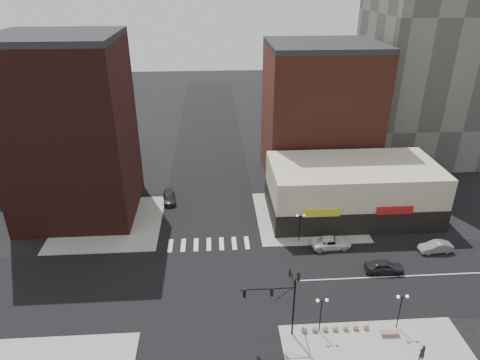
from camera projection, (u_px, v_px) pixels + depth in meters
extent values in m
plane|color=black|center=(210.00, 285.00, 49.70)|extent=(240.00, 240.00, 0.00)
cube|color=black|center=(210.00, 285.00, 49.70)|extent=(200.00, 14.00, 0.02)
cube|color=black|center=(210.00, 285.00, 49.70)|extent=(14.00, 200.00, 0.02)
cube|color=gray|center=(109.00, 223.00, 61.82)|extent=(15.00, 15.00, 0.12)
cube|color=gray|center=(307.00, 216.00, 63.54)|extent=(15.00, 15.00, 0.12)
cube|color=#3B1812|center=(71.00, 133.00, 59.69)|extent=(16.00, 15.00, 25.00)
cube|color=#3B1812|center=(27.00, 140.00, 75.67)|extent=(20.00, 18.00, 12.00)
cube|color=maroon|center=(319.00, 114.00, 72.46)|extent=(18.00, 15.00, 22.00)
cube|color=beige|center=(352.00, 190.00, 62.64)|extent=(24.00, 12.00, 8.00)
cube|color=black|center=(350.00, 203.00, 63.65)|extent=(24.20, 12.20, 3.40)
cylinder|color=black|center=(294.00, 308.00, 41.30)|extent=(0.18, 0.18, 7.00)
cylinder|color=black|center=(268.00, 289.00, 40.05)|extent=(5.20, 0.11, 0.11)
cylinder|color=black|center=(284.00, 294.00, 40.45)|extent=(1.72, 0.06, 1.46)
cylinder|color=black|center=(292.00, 277.00, 41.55)|extent=(0.11, 3.00, 0.11)
cube|color=black|center=(244.00, 293.00, 40.09)|extent=(0.28, 0.18, 0.95)
sphere|color=red|center=(244.00, 291.00, 39.96)|extent=(0.16, 0.16, 0.16)
cube|color=black|center=(272.00, 292.00, 40.25)|extent=(0.28, 0.18, 0.95)
sphere|color=red|center=(272.00, 289.00, 40.11)|extent=(0.16, 0.16, 0.16)
cube|color=black|center=(290.00, 272.00, 42.89)|extent=(0.18, 0.28, 0.95)
sphere|color=red|center=(290.00, 270.00, 42.76)|extent=(0.16, 0.16, 0.16)
cube|color=black|center=(299.00, 276.00, 39.65)|extent=(0.28, 0.18, 0.95)
sphere|color=red|center=(299.00, 274.00, 39.51)|extent=(0.16, 0.16, 0.16)
cylinder|color=black|center=(321.00, 316.00, 42.25)|extent=(0.11, 0.11, 4.00)
cylinder|color=black|center=(322.00, 301.00, 41.41)|extent=(0.90, 0.06, 0.06)
sphere|color=white|center=(318.00, 300.00, 41.34)|extent=(0.32, 0.32, 0.32)
sphere|color=white|center=(327.00, 300.00, 41.40)|extent=(0.32, 0.32, 0.32)
cylinder|color=black|center=(399.00, 312.00, 42.72)|extent=(0.11, 0.11, 4.00)
cylinder|color=black|center=(403.00, 297.00, 41.89)|extent=(0.90, 0.06, 0.06)
sphere|color=white|center=(398.00, 297.00, 41.82)|extent=(0.32, 0.32, 0.32)
sphere|color=white|center=(407.00, 296.00, 41.87)|extent=(0.32, 0.32, 0.32)
cylinder|color=black|center=(300.00, 228.00, 56.66)|extent=(0.11, 0.11, 4.00)
cylinder|color=black|center=(301.00, 216.00, 55.82)|extent=(0.90, 0.06, 0.06)
sphere|color=white|center=(297.00, 216.00, 55.75)|extent=(0.32, 0.32, 0.32)
sphere|color=white|center=(304.00, 215.00, 55.80)|extent=(0.32, 0.32, 0.32)
sphere|color=#A17C6F|center=(304.00, 330.00, 42.91)|extent=(0.58, 0.58, 0.58)
sphere|color=#A17C6F|center=(315.00, 329.00, 42.97)|extent=(0.58, 0.58, 0.58)
sphere|color=#A17C6F|center=(325.00, 329.00, 43.03)|extent=(0.58, 0.58, 0.58)
sphere|color=#A17C6F|center=(335.00, 328.00, 43.10)|extent=(0.58, 0.58, 0.58)
sphere|color=#A17C6F|center=(345.00, 327.00, 43.16)|extent=(0.58, 0.58, 0.58)
sphere|color=#A17C6F|center=(356.00, 327.00, 43.22)|extent=(0.58, 0.58, 0.58)
sphere|color=#A17C6F|center=(366.00, 326.00, 43.28)|extent=(0.58, 0.58, 0.58)
imported|color=white|center=(331.00, 242.00, 56.15)|extent=(5.42, 2.76, 1.47)
imported|color=black|center=(384.00, 267.00, 51.46)|extent=(4.70, 2.17, 1.56)
imported|color=gray|center=(436.00, 247.00, 55.28)|extent=(4.40, 1.77, 1.42)
imported|color=black|center=(169.00, 198.00, 67.37)|extent=(2.46, 4.85, 1.35)
imported|color=black|center=(422.00, 353.00, 39.53)|extent=(0.73, 0.54, 1.82)
cube|color=#8C6860|center=(390.00, 334.00, 42.57)|extent=(1.62, 0.50, 0.30)
cube|color=#8C6860|center=(390.00, 332.00, 42.48)|extent=(1.82, 0.61, 0.12)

